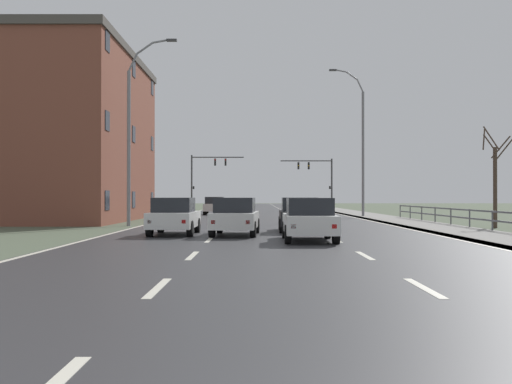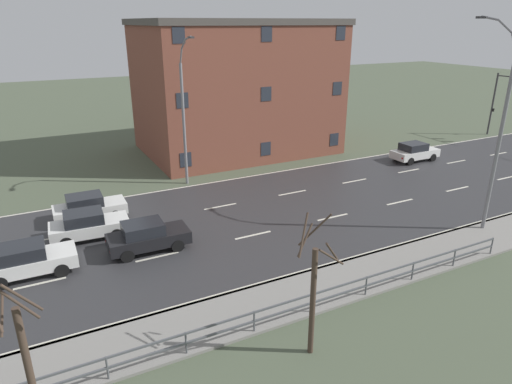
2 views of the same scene
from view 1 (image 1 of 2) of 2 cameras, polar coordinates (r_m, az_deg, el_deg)
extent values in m
cube|color=#4C5642|center=(50.62, 0.74, -2.34)|extent=(160.00, 160.00, 0.12)
cube|color=#303033|center=(62.61, 0.61, -1.91)|extent=(14.00, 120.00, 0.02)
cube|color=beige|center=(10.26, -9.75, -9.43)|extent=(0.16, 2.20, 0.01)
cube|color=beige|center=(15.56, -6.35, -6.35)|extent=(0.16, 2.20, 0.01)
cube|color=beige|center=(20.92, -4.69, -4.83)|extent=(0.16, 2.20, 0.01)
cube|color=beige|center=(26.29, -3.72, -3.93)|extent=(0.16, 2.20, 0.01)
cube|color=beige|center=(31.67, -3.08, -3.33)|extent=(0.16, 2.20, 0.01)
cube|color=beige|center=(37.06, -2.62, -2.91)|extent=(0.16, 2.20, 0.01)
cube|color=beige|center=(42.45, -2.28, -2.59)|extent=(0.16, 2.20, 0.01)
cube|color=beige|center=(47.84, -2.02, -2.35)|extent=(0.16, 2.20, 0.01)
cube|color=beige|center=(53.24, -1.81, -2.15)|extent=(0.16, 2.20, 0.01)
cube|color=beige|center=(58.63, -1.64, -1.99)|extent=(0.16, 2.20, 0.01)
cube|color=beige|center=(64.03, -1.49, -1.86)|extent=(0.16, 2.20, 0.01)
cube|color=beige|center=(69.43, -1.37, -1.75)|extent=(0.16, 2.20, 0.01)
cube|color=beige|center=(74.82, -1.27, -1.65)|extent=(0.16, 2.20, 0.01)
cube|color=beige|center=(80.22, -1.18, -1.57)|extent=(0.16, 2.20, 0.01)
cube|color=beige|center=(85.62, -1.11, -1.50)|extent=(0.16, 2.20, 0.01)
cube|color=beige|center=(91.02, -1.04, -1.43)|extent=(0.16, 2.20, 0.01)
cube|color=beige|center=(96.41, -0.98, -1.38)|extent=(0.16, 2.20, 0.01)
cube|color=beige|center=(101.81, -0.92, -1.33)|extent=(0.16, 2.20, 0.01)
cube|color=beige|center=(107.21, -0.87, -1.28)|extent=(0.16, 2.20, 0.01)
cube|color=beige|center=(112.61, -0.83, -1.24)|extent=(0.16, 2.20, 0.01)
cube|color=beige|center=(118.01, -0.79, -1.20)|extent=(0.16, 2.20, 0.01)
cube|color=beige|center=(10.53, 16.49, -9.18)|extent=(0.16, 2.20, 0.01)
cube|color=beige|center=(15.75, 10.89, -6.27)|extent=(0.16, 2.20, 0.01)
cube|color=beige|center=(21.05, 8.11, -4.80)|extent=(0.16, 2.20, 0.01)
cube|color=beige|center=(26.40, 6.47, -3.91)|extent=(0.16, 2.20, 0.01)
cube|color=beige|center=(31.76, 5.37, -3.32)|extent=(0.16, 2.20, 0.01)
cube|color=beige|center=(37.14, 4.60, -2.90)|extent=(0.16, 2.20, 0.01)
cube|color=beige|center=(42.52, 4.02, -2.59)|extent=(0.16, 2.20, 0.01)
cube|color=beige|center=(47.90, 3.57, -2.35)|extent=(0.16, 2.20, 0.01)
cube|color=beige|center=(53.29, 3.22, -2.15)|extent=(0.16, 2.20, 0.01)
cube|color=beige|center=(58.68, 2.93, -1.99)|extent=(0.16, 2.20, 0.01)
cube|color=beige|center=(64.07, 2.68, -1.86)|extent=(0.16, 2.20, 0.01)
cube|color=beige|center=(69.47, 2.48, -1.75)|extent=(0.16, 2.20, 0.01)
cube|color=beige|center=(74.86, 2.30, -1.65)|extent=(0.16, 2.20, 0.01)
cube|color=beige|center=(80.26, 2.15, -1.57)|extent=(0.16, 2.20, 0.01)
cube|color=beige|center=(85.65, 2.02, -1.50)|extent=(0.16, 2.20, 0.01)
cube|color=beige|center=(91.05, 1.90, -1.43)|extent=(0.16, 2.20, 0.01)
cube|color=beige|center=(96.44, 1.80, -1.38)|extent=(0.16, 2.20, 0.01)
cube|color=beige|center=(101.84, 1.70, -1.33)|extent=(0.16, 2.20, 0.01)
cube|color=beige|center=(107.24, 1.62, -1.28)|extent=(0.16, 2.20, 0.01)
cube|color=beige|center=(112.64, 1.55, -1.24)|extent=(0.16, 2.20, 0.01)
cube|color=beige|center=(118.03, 1.48, -1.20)|extent=(0.16, 2.20, 0.01)
cube|color=beige|center=(63.05, 6.85, -1.88)|extent=(0.16, 120.00, 0.01)
cube|color=beige|center=(62.92, -5.65, -1.88)|extent=(0.16, 120.00, 0.01)
cube|color=gray|center=(63.26, 8.33, -1.84)|extent=(3.00, 120.00, 0.12)
cube|color=slate|center=(63.08, 7.05, -1.85)|extent=(0.16, 120.00, 0.12)
cube|color=#515459|center=(27.25, 22.63, -1.82)|extent=(0.06, 32.17, 0.08)
cube|color=#515459|center=(27.26, 22.64, -2.66)|extent=(0.06, 32.17, 0.08)
cylinder|color=#515459|center=(27.26, 22.64, -2.77)|extent=(0.07, 0.07, 1.00)
cylinder|color=#515459|center=(29.75, 20.65, -2.57)|extent=(0.07, 0.07, 1.00)
cylinder|color=#515459|center=(32.28, 18.98, -2.41)|extent=(0.07, 0.07, 1.00)
cylinder|color=#515459|center=(34.82, 17.54, -2.26)|extent=(0.07, 0.07, 1.00)
cylinder|color=#515459|center=(37.39, 16.31, -2.14)|extent=(0.07, 0.07, 1.00)
cylinder|color=#515459|center=(39.97, 15.23, -2.03)|extent=(0.07, 0.07, 1.00)
cylinder|color=#515459|center=(42.56, 14.29, -1.93)|extent=(0.07, 0.07, 1.00)
cylinder|color=slate|center=(44.45, 10.71, 3.70)|extent=(0.20, 0.20, 9.65)
cylinder|color=slate|center=(45.10, 10.43, 10.43)|extent=(0.54, 0.11, 0.99)
cylinder|color=slate|center=(45.14, 9.61, 11.41)|extent=(0.91, 0.11, 0.69)
cylinder|color=slate|center=(45.08, 8.41, 11.93)|extent=(1.04, 0.11, 0.29)
cube|color=#333335|center=(45.02, 7.75, 12.00)|extent=(0.56, 0.24, 0.12)
cylinder|color=slate|center=(32.07, -12.58, 4.28)|extent=(0.20, 0.20, 8.51)
cylinder|color=slate|center=(32.75, -12.17, 12.57)|extent=(0.55, 0.11, 1.00)
cylinder|color=slate|center=(32.80, -11.02, 13.95)|extent=(0.93, 0.11, 0.70)
cylinder|color=slate|center=(32.74, -9.32, 14.69)|extent=(1.06, 0.11, 0.29)
cube|color=#333335|center=(32.67, -8.39, 14.80)|extent=(0.56, 0.24, 0.12)
cylinder|color=#38383A|center=(64.42, 7.64, 0.73)|extent=(0.18, 0.18, 5.85)
cylinder|color=#38383A|center=(64.21, 5.09, 3.13)|extent=(5.75, 0.12, 0.12)
cube|color=black|center=(64.20, 5.35, 2.64)|extent=(0.20, 0.28, 0.80)
sphere|color=#2D2D2D|center=(64.07, 5.36, 2.88)|extent=(0.14, 0.14, 0.14)
sphere|color=#F2AD19|center=(64.05, 5.36, 2.64)|extent=(0.14, 0.14, 0.14)
sphere|color=#2D2D2D|center=(64.04, 5.36, 2.41)|extent=(0.14, 0.14, 0.14)
cube|color=black|center=(64.11, 4.32, 2.64)|extent=(0.20, 0.28, 0.80)
sphere|color=#2D2D2D|center=(63.97, 4.33, 2.88)|extent=(0.14, 0.14, 0.14)
sphere|color=#F2AD19|center=(63.96, 4.33, 2.65)|extent=(0.14, 0.14, 0.14)
sphere|color=#2D2D2D|center=(63.94, 4.33, 2.41)|extent=(0.14, 0.14, 0.14)
cube|color=black|center=(64.33, 7.45, 0.44)|extent=(0.18, 0.12, 0.32)
cylinder|color=#38383A|center=(64.82, -6.41, 0.92)|extent=(0.18, 0.18, 6.30)
cylinder|color=#38383A|center=(64.69, -3.80, 3.49)|extent=(5.90, 0.12, 0.12)
cube|color=black|center=(64.68, -4.07, 3.00)|extent=(0.20, 0.28, 0.80)
sphere|color=red|center=(64.54, -4.08, 3.24)|extent=(0.14, 0.14, 0.14)
sphere|color=#2D2D2D|center=(64.53, -4.08, 3.01)|extent=(0.14, 0.14, 0.14)
sphere|color=#2D2D2D|center=(64.51, -4.08, 2.78)|extent=(0.14, 0.14, 0.14)
cube|color=black|center=(64.60, -3.02, 3.01)|extent=(0.20, 0.28, 0.80)
sphere|color=red|center=(64.47, -3.03, 3.25)|extent=(0.14, 0.14, 0.14)
sphere|color=#2D2D2D|center=(64.45, -3.03, 3.02)|extent=(0.14, 0.14, 0.14)
sphere|color=#2D2D2D|center=(64.44, -3.03, 2.79)|extent=(0.14, 0.14, 0.14)
cube|color=black|center=(64.74, -6.22, 0.44)|extent=(0.18, 0.12, 0.32)
cube|color=silver|center=(24.21, -8.10, -2.74)|extent=(1.80, 4.12, 0.64)
cube|color=black|center=(23.94, -8.19, -1.28)|extent=(1.58, 2.02, 0.60)
cube|color=slate|center=(24.88, -7.85, -1.30)|extent=(1.40, 0.09, 0.51)
cylinder|color=black|center=(25.37, -5.85, -3.36)|extent=(0.23, 0.66, 0.66)
cylinder|color=black|center=(25.60, -9.46, -3.33)|extent=(0.23, 0.66, 0.66)
cylinder|color=black|center=(22.85, -6.57, -3.68)|extent=(0.23, 0.66, 0.66)
cylinder|color=black|center=(23.11, -10.57, -3.64)|extent=(0.23, 0.66, 0.66)
cube|color=red|center=(22.32, -10.57, -2.93)|extent=(0.16, 0.04, 0.14)
cube|color=red|center=(22.10, -7.20, -2.96)|extent=(0.16, 0.04, 0.14)
cube|color=black|center=(26.15, 4.38, -2.57)|extent=(1.86, 4.14, 0.64)
cube|color=black|center=(25.88, 4.41, -1.22)|extent=(1.61, 2.04, 0.60)
cube|color=slate|center=(26.83, 4.31, -1.23)|extent=(1.41, 0.11, 0.51)
cylinder|color=black|center=(27.48, 5.93, -3.13)|extent=(0.24, 0.66, 0.66)
cylinder|color=black|center=(27.40, 2.55, -3.14)|extent=(0.24, 0.66, 0.66)
cylinder|color=black|center=(24.95, 6.40, -3.41)|extent=(0.24, 0.66, 0.66)
cylinder|color=black|center=(24.86, 2.67, -3.42)|extent=(0.24, 0.66, 0.66)
cube|color=red|center=(24.09, 3.07, -2.75)|extent=(0.16, 0.04, 0.14)
cube|color=red|center=(24.17, 6.20, -2.75)|extent=(0.16, 0.04, 0.14)
cube|color=silver|center=(20.61, 5.36, -3.15)|extent=(1.81, 4.12, 0.64)
cube|color=black|center=(20.34, 5.42, -1.44)|extent=(1.58, 2.02, 0.60)
cube|color=slate|center=(21.29, 5.21, -1.45)|extent=(1.40, 0.10, 0.51)
cylinder|color=black|center=(21.97, 7.21, -3.81)|extent=(0.23, 0.66, 0.66)
cylinder|color=black|center=(21.85, 2.98, -3.84)|extent=(0.23, 0.66, 0.66)
cylinder|color=black|center=(19.45, 8.05, -4.25)|extent=(0.23, 0.66, 0.66)
cylinder|color=black|center=(19.31, 3.27, -4.28)|extent=(0.23, 0.66, 0.66)
cube|color=red|center=(18.54, 3.83, -3.45)|extent=(0.16, 0.04, 0.14)
cube|color=red|center=(18.66, 7.89, -3.43)|extent=(0.16, 0.04, 0.14)
cube|color=silver|center=(50.42, -4.09, -1.54)|extent=(1.77, 4.10, 0.64)
cube|color=black|center=(50.17, -4.11, -0.83)|extent=(1.56, 2.00, 0.60)
cube|color=slate|center=(51.11, -4.03, -0.85)|extent=(1.40, 0.08, 0.51)
cylinder|color=black|center=(51.64, -3.09, -1.87)|extent=(0.22, 0.66, 0.66)
cylinder|color=black|center=(51.76, -4.88, -1.86)|extent=(0.22, 0.66, 0.66)
cylinder|color=black|center=(49.11, -3.26, -1.94)|extent=(0.22, 0.66, 0.66)
cylinder|color=black|center=(49.23, -5.14, -1.93)|extent=(0.22, 0.66, 0.66)
cube|color=red|center=(48.46, -5.05, -1.58)|extent=(0.16, 0.04, 0.14)
cube|color=red|center=(48.35, -3.49, -1.58)|extent=(0.16, 0.04, 0.14)
cube|color=silver|center=(23.59, -2.02, -2.80)|extent=(1.99, 4.19, 0.64)
cube|color=black|center=(23.32, -2.08, -1.31)|extent=(1.67, 2.09, 0.60)
cube|color=slate|center=(24.27, -1.87, -1.32)|extent=(1.41, 0.16, 0.51)
cylinder|color=black|center=(24.81, 0.12, -3.43)|extent=(0.26, 0.67, 0.66)
cylinder|color=black|center=(24.95, -3.60, -3.41)|extent=(0.26, 0.67, 0.66)
cylinder|color=black|center=(22.28, -0.25, -3.77)|extent=(0.26, 0.67, 0.66)
cylinder|color=black|center=(22.44, -4.39, -3.74)|extent=(0.26, 0.67, 0.66)
cube|color=red|center=(21.65, -4.26, -3.02)|extent=(0.16, 0.05, 0.14)
cube|color=red|center=(21.52, -0.77, -3.04)|extent=(0.16, 0.05, 0.14)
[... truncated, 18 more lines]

